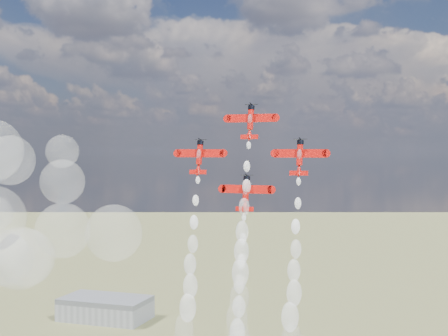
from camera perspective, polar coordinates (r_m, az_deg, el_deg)
hangar at (r=378.36m, az=-10.79°, el=-12.48°), size 50.00×28.00×13.00m
plane_lead at (r=148.23m, az=2.43°, el=4.31°), size 11.94×4.30×8.42m
plane_left at (r=150.11m, az=-2.27°, el=1.08°), size 11.94×4.30×8.42m
plane_right at (r=143.32m, az=6.93°, el=1.05°), size 11.94×4.30×8.42m
plane_slot at (r=144.74m, az=2.01°, el=-2.25°), size 11.94×4.30×8.42m
smoke_trail_lead at (r=142.94m, az=1.41°, el=-11.93°), size 5.58×13.38×46.96m
smoke_trail_left at (r=147.71m, az=-3.50°, el=-14.95°), size 5.79×12.78×47.79m
drifted_smoke_cloud at (r=210.37m, az=-18.27°, el=-4.57°), size 65.13×37.35×55.86m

